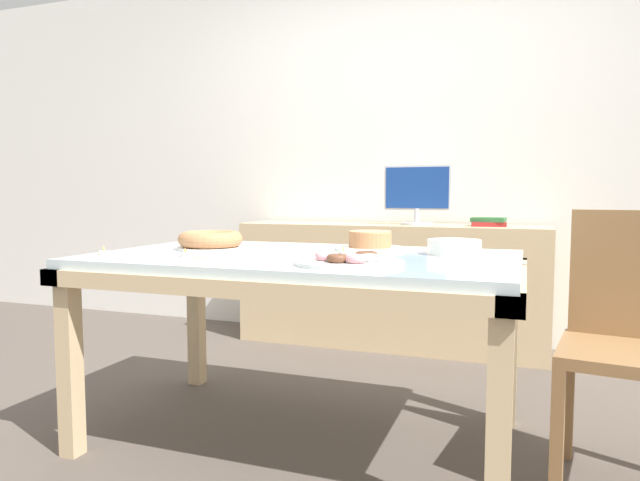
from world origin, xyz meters
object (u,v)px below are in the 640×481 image
Objects in this scene: tealight_left_edge at (344,252)px; cake_chocolate_round at (370,242)px; cake_golden_bundt at (211,240)px; tealight_centre at (199,242)px; tealight_near_cakes at (185,254)px; computer_monitor at (417,195)px; plate_stack at (454,247)px; pastry_platter at (349,260)px; chair at (629,334)px; book_stack at (489,222)px; tealight_right_edge at (104,252)px.

cake_chocolate_round is at bearing 78.44° from tealight_left_edge.
cake_golden_bundt is 7.09× the size of tealight_centre.
tealight_left_edge is at bearing 25.11° from tealight_near_cakes.
cake_golden_bundt is at bearing 100.62° from tealight_near_cakes.
computer_monitor is 1.50× the size of cake_golden_bundt.
cake_golden_bundt reaches higher than plate_stack.
cake_chocolate_round is 0.81× the size of pastry_platter.
tealight_centre is at bearing -177.66° from cake_chocolate_round.
chair is at bearing -14.29° from plate_stack.
pastry_platter is at bearing -124.47° from plate_stack.
book_stack is 5.45× the size of tealight_near_cakes.
plate_stack is (0.30, 0.44, 0.02)m from pastry_platter.
tealight_centre is (-1.23, -1.30, -0.06)m from book_stack.
chair is 3.32× the size of cake_golden_bundt.
computer_monitor is 1.13× the size of pastry_platter.
tealight_centre is (-0.83, -0.03, -0.02)m from cake_chocolate_round.
cake_chocolate_round reaches higher than tealight_near_cakes.
pastry_platter reaches higher than tealight_right_edge.
chair is 1.62m from book_stack.
book_stack is at bearing 53.59° from tealight_right_edge.
tealight_right_edge is at bearing -177.40° from pastry_platter.
plate_stack is 5.25× the size of tealight_left_edge.
computer_monitor is at bearing 58.65° from tealight_centre.
tealight_left_edge is at bearing 19.99° from tealight_right_edge.
computer_monitor reaches higher than tealight_left_edge.
cake_chocolate_round reaches higher than tealight_left_edge.
chair is at bearing -12.93° from cake_chocolate_round.
chair reaches higher than plate_stack.
tealight_centre is at bearing -133.43° from book_stack.
tealight_left_edge is (0.89, 0.32, 0.00)m from tealight_right_edge.
tealight_near_cakes is (0.33, 0.06, 0.00)m from tealight_right_edge.
chair is at bearing 9.83° from tealight_right_edge.
pastry_platter is at bearing -83.10° from cake_chocolate_round.
cake_chocolate_round is (-0.96, 0.22, 0.27)m from chair.
computer_monitor reaches higher than cake_chocolate_round.
cake_golden_bundt reaches higher than tealight_right_edge.
computer_monitor reaches higher than cake_golden_bundt.
tealight_left_edge is at bearing -179.66° from chair.
cake_golden_bundt is at bearing -171.68° from plate_stack.
cake_golden_bundt is 7.09× the size of tealight_near_cakes.
plate_stack is 1.05m from tealight_near_cakes.
tealight_left_edge is (0.61, -0.01, -0.03)m from cake_golden_bundt.
cake_chocolate_round is 7.62× the size of tealight_right_edge.
tealight_centre is at bearing 174.01° from chair.
chair reaches higher than tealight_left_edge.
plate_stack is 1.19m from tealight_centre.
tealight_left_edge is at bearing -90.52° from computer_monitor.
cake_chocolate_round is at bearing 169.35° from plate_stack.
chair reaches higher than pastry_platter.
tealight_right_edge is (-1.30, -0.48, -0.02)m from plate_stack.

